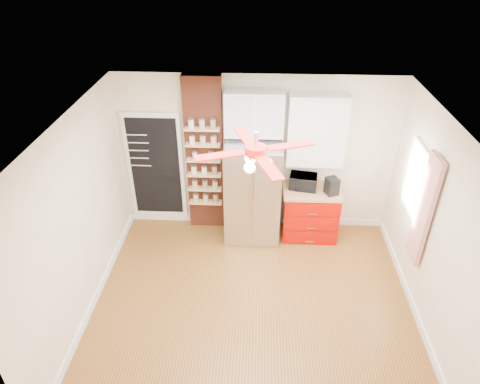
{
  "coord_description": "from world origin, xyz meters",
  "views": [
    {
      "loc": [
        0.03,
        -4.3,
        4.56
      ],
      "look_at": [
        -0.22,
        0.9,
        1.31
      ],
      "focal_mm": 32.0,
      "sensor_mm": 36.0,
      "label": 1
    }
  ],
  "objects_px": {
    "coffee_maker": "(332,186)",
    "canister_left": "(336,189)",
    "ceiling_fan": "(256,151)",
    "pantry_jar_oats": "(195,156)",
    "fridge": "(253,191)",
    "toaster_oven": "(303,182)",
    "red_cabinet": "(310,212)"
  },
  "relations": [
    {
      "from": "coffee_maker",
      "to": "canister_left",
      "type": "relative_size",
      "value": 1.8
    },
    {
      "from": "coffee_maker",
      "to": "canister_left",
      "type": "height_order",
      "value": "coffee_maker"
    },
    {
      "from": "fridge",
      "to": "toaster_oven",
      "type": "bearing_deg",
      "value": 7.36
    },
    {
      "from": "coffee_maker",
      "to": "pantry_jar_oats",
      "type": "height_order",
      "value": "pantry_jar_oats"
    },
    {
      "from": "ceiling_fan",
      "to": "toaster_oven",
      "type": "relative_size",
      "value": 3.21
    },
    {
      "from": "toaster_oven",
      "to": "pantry_jar_oats",
      "type": "relative_size",
      "value": 3.51
    },
    {
      "from": "toaster_oven",
      "to": "canister_left",
      "type": "relative_size",
      "value": 2.8
    },
    {
      "from": "coffee_maker",
      "to": "canister_left",
      "type": "xyz_separation_m",
      "value": [
        0.08,
        0.02,
        -0.06
      ]
    },
    {
      "from": "fridge",
      "to": "red_cabinet",
      "type": "relative_size",
      "value": 1.86
    },
    {
      "from": "fridge",
      "to": "ceiling_fan",
      "type": "xyz_separation_m",
      "value": [
        0.05,
        -1.63,
        1.55
      ]
    },
    {
      "from": "fridge",
      "to": "toaster_oven",
      "type": "distance_m",
      "value": 0.84
    },
    {
      "from": "coffee_maker",
      "to": "canister_left",
      "type": "distance_m",
      "value": 0.1
    },
    {
      "from": "red_cabinet",
      "to": "ceiling_fan",
      "type": "relative_size",
      "value": 0.67
    },
    {
      "from": "red_cabinet",
      "to": "fridge",
      "type": "bearing_deg",
      "value": -177.05
    },
    {
      "from": "fridge",
      "to": "coffee_maker",
      "type": "xyz_separation_m",
      "value": [
        1.26,
        -0.05,
        0.17
      ]
    },
    {
      "from": "toaster_oven",
      "to": "pantry_jar_oats",
      "type": "xyz_separation_m",
      "value": [
        -1.75,
        0.03,
        0.41
      ]
    },
    {
      "from": "toaster_oven",
      "to": "pantry_jar_oats",
      "type": "bearing_deg",
      "value": -171.34
    },
    {
      "from": "red_cabinet",
      "to": "toaster_oven",
      "type": "distance_m",
      "value": 0.59
    },
    {
      "from": "red_cabinet",
      "to": "coffee_maker",
      "type": "relative_size",
      "value": 3.35
    },
    {
      "from": "canister_left",
      "to": "pantry_jar_oats",
      "type": "relative_size",
      "value": 1.26
    },
    {
      "from": "fridge",
      "to": "ceiling_fan",
      "type": "relative_size",
      "value": 1.25
    },
    {
      "from": "toaster_oven",
      "to": "red_cabinet",
      "type": "bearing_deg",
      "value": -10.46
    },
    {
      "from": "coffee_maker",
      "to": "pantry_jar_oats",
      "type": "bearing_deg",
      "value": 151.64
    },
    {
      "from": "red_cabinet",
      "to": "canister_left",
      "type": "distance_m",
      "value": 0.65
    },
    {
      "from": "toaster_oven",
      "to": "pantry_jar_oats",
      "type": "distance_m",
      "value": 1.8
    },
    {
      "from": "coffee_maker",
      "to": "canister_left",
      "type": "bearing_deg",
      "value": -10.5
    },
    {
      "from": "ceiling_fan",
      "to": "red_cabinet",
      "type": "bearing_deg",
      "value": 61.29
    },
    {
      "from": "canister_left",
      "to": "ceiling_fan",
      "type": "bearing_deg",
      "value": -128.84
    },
    {
      "from": "fridge",
      "to": "pantry_jar_oats",
      "type": "height_order",
      "value": "fridge"
    },
    {
      "from": "fridge",
      "to": "toaster_oven",
      "type": "xyz_separation_m",
      "value": [
        0.82,
        0.11,
        0.15
      ]
    },
    {
      "from": "toaster_oven",
      "to": "ceiling_fan",
      "type": "bearing_deg",
      "value": -104.29
    },
    {
      "from": "ceiling_fan",
      "to": "pantry_jar_oats",
      "type": "relative_size",
      "value": 11.28
    }
  ]
}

